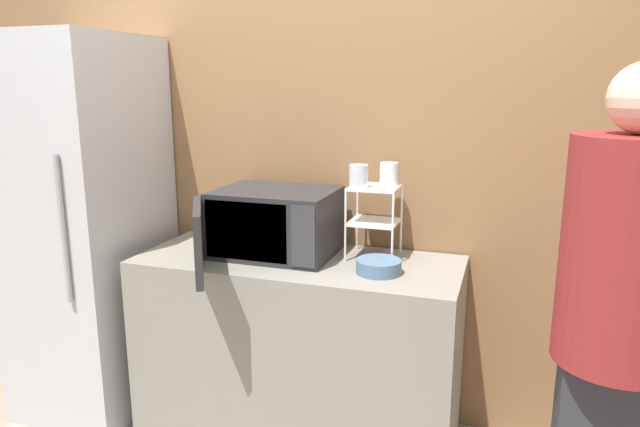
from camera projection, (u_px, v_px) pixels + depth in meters
name	position (u px, v px, depth m)	size (l,w,h in m)	color
wall_back	(322.00, 159.00, 2.82)	(8.00, 0.06, 2.60)	olive
counter	(299.00, 349.00, 2.69)	(1.47, 0.61, 0.88)	gray
microwave	(272.00, 223.00, 2.63)	(0.57, 0.79, 0.30)	#262628
dish_rack	(374.00, 207.00, 2.57)	(0.22, 0.21, 0.33)	white
glass_front_left	(359.00, 176.00, 2.50)	(0.08, 0.08, 0.10)	silver
glass_back_right	(389.00, 174.00, 2.57)	(0.08, 0.08, 0.10)	silver
bowl	(379.00, 267.00, 2.39)	(0.19, 0.19, 0.06)	slate
person	(620.00, 310.00, 1.80)	(0.39, 0.39, 1.73)	#2D2D33
refrigerator	(88.00, 229.00, 2.89)	(0.61, 0.72, 1.89)	#B7B7BC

